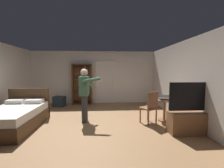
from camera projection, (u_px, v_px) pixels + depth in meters
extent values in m
plane|color=olive|center=(89.00, 125.00, 4.46)|extent=(6.68, 6.68, 0.00)
cube|color=silver|center=(94.00, 77.00, 7.42)|extent=(6.26, 0.12, 2.57)
cube|color=silver|center=(189.00, 82.00, 4.54)|extent=(0.12, 6.31, 2.57)
cube|color=white|center=(96.00, 83.00, 7.37)|extent=(0.08, 0.08, 2.05)
cube|color=white|center=(113.00, 83.00, 7.42)|extent=(0.08, 0.08, 2.05)
cube|color=white|center=(105.00, 61.00, 7.30)|extent=(0.93, 0.08, 0.08)
cube|color=#4C331E|center=(13.00, 122.00, 4.15)|extent=(1.32, 2.00, 0.35)
cube|color=silver|center=(13.00, 112.00, 4.13)|extent=(1.26, 1.94, 0.22)
cube|color=#4C331E|center=(29.00, 103.00, 5.08)|extent=(1.32, 0.08, 1.02)
cube|color=white|center=(16.00, 101.00, 4.79)|extent=(0.50, 0.34, 0.12)
cube|color=white|center=(35.00, 101.00, 4.82)|extent=(0.50, 0.34, 0.12)
cube|color=brown|center=(73.00, 84.00, 7.12)|extent=(0.06, 0.32, 1.94)
cube|color=brown|center=(92.00, 84.00, 7.18)|extent=(0.06, 0.32, 1.94)
cube|color=brown|center=(82.00, 64.00, 7.07)|extent=(0.96, 0.32, 0.04)
cube|color=brown|center=(83.00, 84.00, 7.30)|extent=(0.96, 0.02, 1.94)
cube|color=brown|center=(82.00, 99.00, 7.22)|extent=(0.90, 0.32, 0.03)
cylinder|color=#526458|center=(84.00, 98.00, 7.21)|extent=(0.07, 0.07, 0.11)
cube|color=brown|center=(82.00, 89.00, 7.17)|extent=(0.90, 0.32, 0.03)
cube|color=brown|center=(82.00, 79.00, 7.13)|extent=(0.90, 0.32, 0.03)
cylinder|color=#8465C8|center=(86.00, 77.00, 7.13)|extent=(0.08, 0.08, 0.13)
cube|color=brown|center=(82.00, 69.00, 7.08)|extent=(0.90, 0.32, 0.03)
cylinder|color=#C1626A|center=(85.00, 67.00, 7.09)|extent=(0.08, 0.08, 0.13)
cube|color=brown|center=(191.00, 123.00, 3.83)|extent=(1.18, 0.40, 0.56)
cube|color=black|center=(193.00, 96.00, 3.75)|extent=(1.24, 0.05, 0.72)
cube|color=#553D6D|center=(192.00, 96.00, 3.78)|extent=(1.18, 0.01, 0.66)
cylinder|color=brown|center=(164.00, 110.00, 4.79)|extent=(0.08, 0.08, 0.67)
cylinder|color=brown|center=(164.00, 120.00, 4.82)|extent=(0.40, 0.40, 0.03)
cylinder|color=brown|center=(165.00, 100.00, 4.76)|extent=(0.67, 0.67, 0.03)
cube|color=black|center=(164.00, 99.00, 4.75)|extent=(0.36, 0.28, 0.02)
cube|color=black|center=(165.00, 96.00, 4.62)|extent=(0.35, 0.26, 0.05)
cube|color=#0D384D|center=(165.00, 96.00, 4.63)|extent=(0.32, 0.22, 0.04)
cylinder|color=#233E16|center=(170.00, 96.00, 4.68)|extent=(0.06, 0.06, 0.21)
cylinder|color=#233E16|center=(170.00, 92.00, 4.66)|extent=(0.03, 0.03, 0.05)
cylinder|color=brown|center=(148.00, 114.00, 4.81)|extent=(0.04, 0.04, 0.45)
cylinder|color=brown|center=(140.00, 115.00, 4.62)|extent=(0.04, 0.04, 0.45)
cylinder|color=brown|center=(156.00, 116.00, 4.53)|extent=(0.04, 0.04, 0.45)
cylinder|color=brown|center=(148.00, 118.00, 4.34)|extent=(0.04, 0.04, 0.45)
cube|color=brown|center=(148.00, 108.00, 4.55)|extent=(0.57, 0.57, 0.04)
cube|color=brown|center=(153.00, 100.00, 4.39)|extent=(0.39, 0.24, 0.50)
cylinder|color=#333338|center=(85.00, 107.00, 4.84)|extent=(0.15, 0.15, 0.84)
cylinder|color=#333338|center=(84.00, 109.00, 4.60)|extent=(0.15, 0.15, 0.84)
cube|color=#3F664C|center=(84.00, 86.00, 4.65)|extent=(0.29, 0.45, 0.60)
sphere|color=#D8AD8C|center=(84.00, 72.00, 4.61)|extent=(0.23, 0.23, 0.23)
cylinder|color=#3F664C|center=(88.00, 82.00, 4.88)|extent=(0.34, 0.11, 0.48)
cylinder|color=#3F664C|center=(92.00, 80.00, 4.40)|extent=(0.54, 0.12, 0.17)
cube|color=white|center=(100.00, 81.00, 4.38)|extent=(0.12, 0.04, 0.04)
cube|color=#1E2D38|center=(59.00, 101.00, 6.70)|extent=(0.56, 0.46, 0.46)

